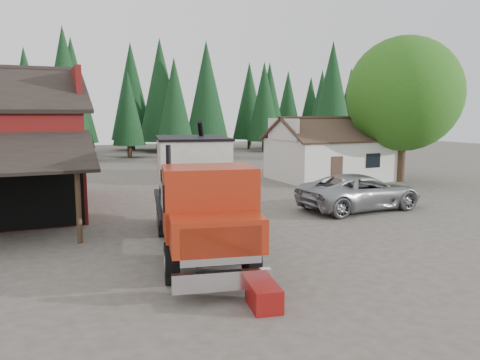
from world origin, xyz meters
name	(u,v)px	position (x,y,z in m)	size (l,w,h in m)	color
ground	(239,241)	(0.00, 0.00, 0.00)	(120.00, 120.00, 0.00)	#4D443D
farmhouse	(330,157)	(13.00, 13.00, 1.67)	(8.60, 6.42, 4.65)	silver
deciduous_tree	(404,98)	(17.01, 9.97, 5.91)	(8.00, 8.00, 10.20)	#382619
conifer_backdrop	(100,154)	(0.00, 42.00, 0.00)	(76.00, 16.00, 16.00)	black
near_pine_b	(175,103)	(6.00, 30.00, 5.89)	(3.96, 3.96, 10.40)	#382619
near_pine_c	(332,94)	(22.00, 26.00, 6.89)	(4.84, 4.84, 12.40)	#382619
near_pine_d	(65,88)	(-4.00, 34.00, 7.39)	(5.28, 5.28, 13.40)	#382619
feed_truck	(198,190)	(-1.75, -0.38, 2.13)	(4.67, 10.45, 4.56)	black
silver_car	(360,192)	(8.00, 3.00, 0.90)	(3.00, 6.51, 1.81)	#96989D
equip_box	(264,296)	(-1.92, -6.00, 0.30)	(0.70, 1.10, 0.60)	maroon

